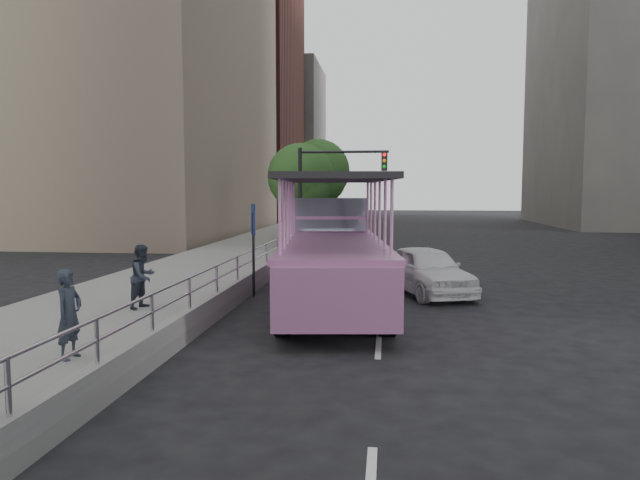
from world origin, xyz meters
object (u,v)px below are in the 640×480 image
duck_boat (332,255)px  traffic_signal (325,185)px  car (427,270)px  pedestrian_mid (143,276)px  street_tree_near (302,179)px  street_tree_far (320,173)px  pedestrian_near (69,314)px  parking_sign (253,239)px

duck_boat → traffic_signal: (-1.24, 9.76, 2.15)m
car → pedestrian_mid: 8.56m
duck_boat → street_tree_near: 13.71m
street_tree_far → car: bearing=-72.9°
traffic_signal → street_tree_far: street_tree_far is taller
pedestrian_near → traffic_signal: traffic_signal is taller
parking_sign → street_tree_near: (-0.43, 12.93, 2.05)m
parking_sign → street_tree_near: bearing=91.9°
duck_boat → pedestrian_mid: size_ratio=6.99×
duck_boat → pedestrian_mid: duck_boat is taller
parking_sign → street_tree_far: 19.10m
duck_boat → traffic_signal: 10.07m
duck_boat → parking_sign: duck_boat is taller
traffic_signal → parking_sign: bearing=-97.0°
street_tree_near → street_tree_far: (0.20, 6.00, 0.49)m
car → pedestrian_mid: pedestrian_mid is taller
car → street_tree_near: size_ratio=0.77×
car → street_tree_far: bearing=86.8°
car → pedestrian_near: 11.05m
duck_boat → street_tree_far: bearing=97.8°
car → pedestrian_mid: size_ratio=2.76×
duck_boat → pedestrian_mid: 5.43m
car → traffic_signal: bearing=95.7°
duck_boat → street_tree_far: 19.59m
car → parking_sign: bearing=171.4°
traffic_signal → street_tree_near: size_ratio=0.91×
duck_boat → street_tree_near: (-2.84, 13.18, 2.47)m
pedestrian_near → traffic_signal: bearing=-3.2°
pedestrian_mid → parking_sign: bearing=-15.3°
pedestrian_near → street_tree_near: size_ratio=0.28×
pedestrian_near → pedestrian_mid: bearing=12.9°
traffic_signal → pedestrian_near: bearing=-98.7°
pedestrian_near → pedestrian_mid: size_ratio=0.99×
duck_boat → street_tree_far: (-2.64, 19.18, 2.96)m
car → street_tree_near: bearing=95.4°
pedestrian_near → parking_sign: parking_sign is taller
pedestrian_near → street_tree_far: street_tree_far is taller
parking_sign → traffic_signal: (1.17, 9.50, 1.73)m
traffic_signal → street_tree_near: 3.80m
parking_sign → street_tree_near: street_tree_near is taller
car → pedestrian_near: bearing=-147.9°
street_tree_far → pedestrian_mid: bearing=-94.6°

